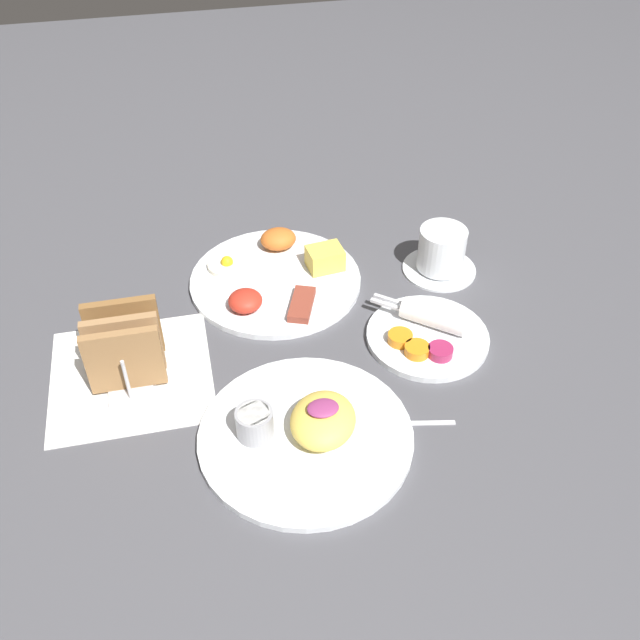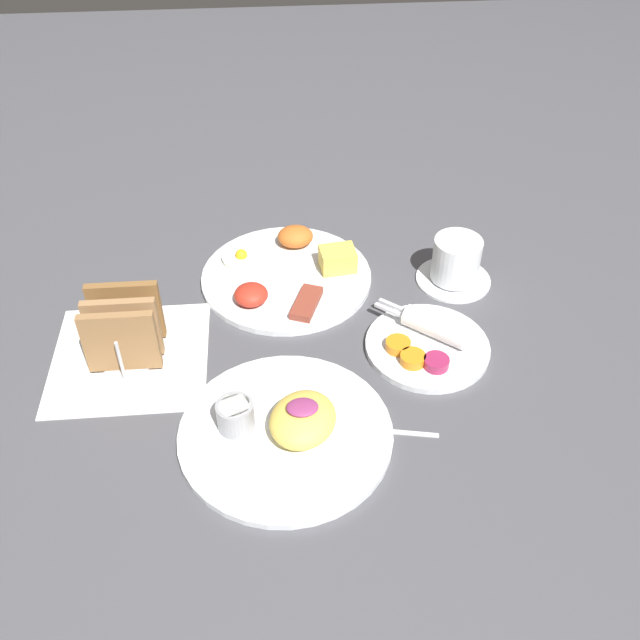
# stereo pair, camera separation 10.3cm
# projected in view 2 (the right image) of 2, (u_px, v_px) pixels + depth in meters

# --- Properties ---
(ground_plane) EXTENTS (3.00, 3.00, 0.00)m
(ground_plane) POSITION_uv_depth(u_px,v_px,m) (296.00, 348.00, 1.03)
(ground_plane) COLOR #47474C
(napkin_flat) EXTENTS (0.22, 0.22, 0.00)m
(napkin_flat) POSITION_uv_depth(u_px,v_px,m) (131.00, 355.00, 1.02)
(napkin_flat) COLOR white
(napkin_flat) RESTS_ON ground_plane
(plate_breakfast) EXTENTS (0.27, 0.27, 0.05)m
(plate_breakfast) POSITION_uv_depth(u_px,v_px,m) (288.00, 273.00, 1.15)
(plate_breakfast) COLOR white
(plate_breakfast) RESTS_ON ground_plane
(plate_condiments) EXTENTS (0.18, 0.18, 0.04)m
(plate_condiments) POSITION_uv_depth(u_px,v_px,m) (428.00, 343.00, 1.03)
(plate_condiments) COLOR white
(plate_condiments) RESTS_ON ground_plane
(plate_foreground) EXTENTS (0.27, 0.27, 0.06)m
(plate_foreground) POSITION_uv_depth(u_px,v_px,m) (286.00, 428.00, 0.90)
(plate_foreground) COLOR white
(plate_foreground) RESTS_ON ground_plane
(toast_rack) EXTENTS (0.10, 0.12, 0.10)m
(toast_rack) POSITION_uv_depth(u_px,v_px,m) (124.00, 329.00, 0.99)
(toast_rack) COLOR #B7B7BC
(toast_rack) RESTS_ON ground_plane
(coffee_cup) EXTENTS (0.12, 0.12, 0.08)m
(coffee_cup) POSITION_uv_depth(u_px,v_px,m) (456.00, 263.00, 1.13)
(coffee_cup) COLOR white
(coffee_cup) RESTS_ON ground_plane
(teaspoon) EXTENTS (0.13, 0.03, 0.01)m
(teaspoon) POSITION_uv_depth(u_px,v_px,m) (371.00, 429.00, 0.92)
(teaspoon) COLOR silver
(teaspoon) RESTS_ON ground_plane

